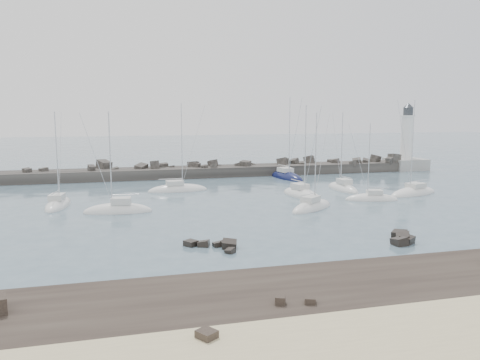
{
  "coord_description": "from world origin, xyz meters",
  "views": [
    {
      "loc": [
        -11.53,
        -48.44,
        11.9
      ],
      "look_at": [
        4.08,
        12.0,
        2.89
      ],
      "focal_mm": 35.0,
      "sensor_mm": 36.0,
      "label": 1
    }
  ],
  "objects_px": {
    "sailboat_4": "(118,211)",
    "sailboat_3": "(178,190)",
    "lighthouse": "(406,155)",
    "sailboat_10": "(413,194)",
    "sailboat_9": "(343,189)",
    "sailboat_2": "(58,206)",
    "sailboat_7": "(287,177)",
    "sailboat_6": "(312,208)",
    "sailboat_8": "(372,199)",
    "sailboat_5": "(302,195)"
  },
  "relations": [
    {
      "from": "sailboat_4",
      "to": "sailboat_3",
      "type": "bearing_deg",
      "value": 57.2
    },
    {
      "from": "lighthouse",
      "to": "sailboat_10",
      "type": "height_order",
      "value": "lighthouse"
    },
    {
      "from": "sailboat_3",
      "to": "sailboat_9",
      "type": "relative_size",
      "value": 1.1
    },
    {
      "from": "sailboat_9",
      "to": "sailboat_2",
      "type": "bearing_deg",
      "value": -176.2
    },
    {
      "from": "sailboat_4",
      "to": "sailboat_7",
      "type": "height_order",
      "value": "sailboat_7"
    },
    {
      "from": "lighthouse",
      "to": "sailboat_3",
      "type": "distance_m",
      "value": 52.63
    },
    {
      "from": "sailboat_6",
      "to": "sailboat_10",
      "type": "distance_m",
      "value": 19.52
    },
    {
      "from": "sailboat_8",
      "to": "sailboat_9",
      "type": "bearing_deg",
      "value": 89.3
    },
    {
      "from": "sailboat_2",
      "to": "sailboat_3",
      "type": "xyz_separation_m",
      "value": [
        16.27,
        8.14,
        -0.01
      ]
    },
    {
      "from": "sailboat_4",
      "to": "sailboat_10",
      "type": "bearing_deg",
      "value": 2.87
    },
    {
      "from": "sailboat_2",
      "to": "sailboat_7",
      "type": "distance_m",
      "value": 41.1
    },
    {
      "from": "sailboat_5",
      "to": "sailboat_6",
      "type": "relative_size",
      "value": 1.08
    },
    {
      "from": "sailboat_5",
      "to": "sailboat_7",
      "type": "height_order",
      "value": "sailboat_7"
    },
    {
      "from": "sailboat_2",
      "to": "lighthouse",
      "type": "bearing_deg",
      "value": 19.8
    },
    {
      "from": "sailboat_6",
      "to": "sailboat_7",
      "type": "relative_size",
      "value": 0.82
    },
    {
      "from": "sailboat_6",
      "to": "sailboat_7",
      "type": "xyz_separation_m",
      "value": [
        6.45,
        26.73,
        0.01
      ]
    },
    {
      "from": "lighthouse",
      "to": "sailboat_4",
      "type": "bearing_deg",
      "value": -153.43
    },
    {
      "from": "sailboat_3",
      "to": "sailboat_4",
      "type": "bearing_deg",
      "value": -122.8
    },
    {
      "from": "sailboat_6",
      "to": "sailboat_4",
      "type": "bearing_deg",
      "value": 170.67
    },
    {
      "from": "sailboat_6",
      "to": "sailboat_7",
      "type": "distance_m",
      "value": 27.5
    },
    {
      "from": "sailboat_10",
      "to": "sailboat_3",
      "type": "bearing_deg",
      "value": 160.69
    },
    {
      "from": "sailboat_3",
      "to": "sailboat_4",
      "type": "height_order",
      "value": "sailboat_3"
    },
    {
      "from": "sailboat_3",
      "to": "sailboat_8",
      "type": "relative_size",
      "value": 1.26
    },
    {
      "from": "sailboat_2",
      "to": "sailboat_9",
      "type": "relative_size",
      "value": 1.0
    },
    {
      "from": "sailboat_4",
      "to": "sailboat_8",
      "type": "bearing_deg",
      "value": -0.89
    },
    {
      "from": "sailboat_2",
      "to": "sailboat_4",
      "type": "height_order",
      "value": "sailboat_2"
    },
    {
      "from": "sailboat_7",
      "to": "sailboat_10",
      "type": "bearing_deg",
      "value": -59.71
    },
    {
      "from": "sailboat_3",
      "to": "sailboat_7",
      "type": "distance_m",
      "value": 22.92
    },
    {
      "from": "sailboat_6",
      "to": "sailboat_10",
      "type": "bearing_deg",
      "value": 17.76
    },
    {
      "from": "sailboat_2",
      "to": "sailboat_4",
      "type": "relative_size",
      "value": 1.0
    },
    {
      "from": "sailboat_2",
      "to": "sailboat_3",
      "type": "relative_size",
      "value": 0.91
    },
    {
      "from": "lighthouse",
      "to": "sailboat_9",
      "type": "height_order",
      "value": "lighthouse"
    },
    {
      "from": "sailboat_8",
      "to": "sailboat_2",
      "type": "bearing_deg",
      "value": 171.54
    },
    {
      "from": "sailboat_2",
      "to": "sailboat_4",
      "type": "bearing_deg",
      "value": -36.95
    },
    {
      "from": "sailboat_4",
      "to": "sailboat_7",
      "type": "relative_size",
      "value": 0.83
    },
    {
      "from": "sailboat_9",
      "to": "sailboat_10",
      "type": "xyz_separation_m",
      "value": [
        8.22,
        -6.22,
        -0.02
      ]
    },
    {
      "from": "lighthouse",
      "to": "sailboat_10",
      "type": "bearing_deg",
      "value": -121.8
    },
    {
      "from": "lighthouse",
      "to": "sailboat_9",
      "type": "bearing_deg",
      "value": -139.97
    },
    {
      "from": "sailboat_3",
      "to": "sailboat_7",
      "type": "height_order",
      "value": "sailboat_7"
    },
    {
      "from": "sailboat_3",
      "to": "sailboat_5",
      "type": "xyz_separation_m",
      "value": [
        16.62,
        -9.06,
        0.02
      ]
    },
    {
      "from": "sailboat_2",
      "to": "sailboat_3",
      "type": "distance_m",
      "value": 18.19
    },
    {
      "from": "lighthouse",
      "to": "sailboat_2",
      "type": "relative_size",
      "value": 1.12
    },
    {
      "from": "sailboat_6",
      "to": "sailboat_9",
      "type": "bearing_deg",
      "value": 49.57
    },
    {
      "from": "sailboat_7",
      "to": "sailboat_8",
      "type": "xyz_separation_m",
      "value": [
        3.81,
        -23.41,
        -0.02
      ]
    },
    {
      "from": "sailboat_10",
      "to": "sailboat_7",
      "type": "bearing_deg",
      "value": 120.29
    },
    {
      "from": "sailboat_4",
      "to": "sailboat_7",
      "type": "distance_m",
      "value": 37.62
    },
    {
      "from": "sailboat_8",
      "to": "sailboat_4",
      "type": "bearing_deg",
      "value": 179.11
    },
    {
      "from": "sailboat_3",
      "to": "sailboat_6",
      "type": "distance_m",
      "value": 22.82
    },
    {
      "from": "sailboat_9",
      "to": "sailboat_10",
      "type": "bearing_deg",
      "value": -37.1
    },
    {
      "from": "sailboat_7",
      "to": "sailboat_9",
      "type": "bearing_deg",
      "value": -74.94
    }
  ]
}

